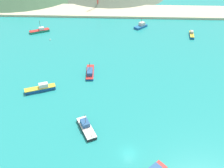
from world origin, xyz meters
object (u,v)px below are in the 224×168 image
fishing_boat_5 (192,34)px  fishing_boat_7 (86,127)px  fishing_boat_8 (40,31)px  buoy_0 (50,40)px  fishing_boat_0 (90,72)px  fishing_boat_9 (41,88)px  fishing_boat_3 (141,26)px

fishing_boat_5 → fishing_boat_7: 82.09m
fishing_boat_8 → buoy_0: size_ratio=14.16×
fishing_boat_0 → fishing_boat_9: fishing_boat_0 is taller
fishing_boat_0 → fishing_boat_3: (22.11, 47.94, 0.10)m
fishing_boat_5 → buoy_0: (-70.10, -7.66, -0.70)m
fishing_boat_8 → buoy_0: (7.51, -9.26, -0.68)m
fishing_boat_7 → buoy_0: fishing_boat_7 is taller
fishing_boat_0 → fishing_boat_9: 20.19m
buoy_0 → fishing_boat_8: bearing=129.1°
fishing_boat_7 → buoy_0: size_ratio=14.19×
fishing_boat_7 → fishing_boat_9: bearing=134.5°
fishing_boat_8 → fishing_boat_3: bearing=9.0°
fishing_boat_3 → fishing_boat_8: size_ratio=0.77×
fishing_boat_5 → fishing_boat_8: (-77.62, 1.60, -0.02)m
fishing_boat_0 → fishing_boat_8: bearing=127.6°
fishing_boat_7 → fishing_boat_8: fishing_boat_8 is taller
fishing_boat_3 → fishing_boat_8: (-52.64, -8.33, -0.15)m
fishing_boat_0 → fishing_boat_3: 52.80m
fishing_boat_0 → fishing_boat_5: (47.09, 38.02, -0.03)m
fishing_boat_3 → fishing_boat_0: bearing=-114.8°
fishing_boat_3 → fishing_boat_5: fishing_boat_3 is taller
fishing_boat_7 → buoy_0: bearing=112.5°
fishing_boat_8 → fishing_boat_9: (14.14, -51.40, 0.17)m
fishing_boat_7 → buoy_0: 66.14m
fishing_boat_3 → fishing_boat_9: 71.06m
fishing_boat_7 → fishing_boat_8: (-32.80, 70.37, 0.01)m
fishing_boat_0 → fishing_boat_8: 50.01m
fishing_boat_7 → fishing_boat_8: bearing=115.0°
fishing_boat_5 → fishing_boat_8: size_ratio=0.81×
fishing_boat_0 → fishing_boat_3: size_ratio=1.40×
fishing_boat_7 → fishing_boat_9: (-18.66, 18.97, 0.18)m
fishing_boat_3 → fishing_boat_9: (-38.50, -59.73, 0.01)m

